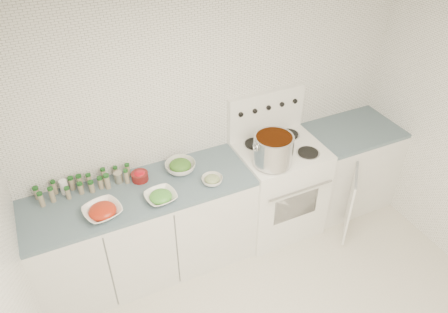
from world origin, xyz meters
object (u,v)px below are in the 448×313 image
(stove, at_px, (277,185))
(bowl_tomato, at_px, (103,211))
(stock_pot, at_px, (273,149))
(bowl_snowpea, at_px, (161,197))

(stove, height_order, bowl_tomato, stove)
(stock_pot, bearing_deg, bowl_tomato, 179.16)
(stove, height_order, bowl_snowpea, stove)
(bowl_snowpea, bearing_deg, stock_pot, 0.24)
(stove, height_order, stock_pot, stove)
(stock_pot, distance_m, bowl_tomato, 1.45)
(stove, distance_m, bowl_snowpea, 1.27)
(stove, xyz_separation_m, bowl_snowpea, (-1.18, -0.17, 0.44))
(stove, bearing_deg, stock_pot, -138.00)
(stove, xyz_separation_m, stock_pot, (-0.18, -0.16, 0.59))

